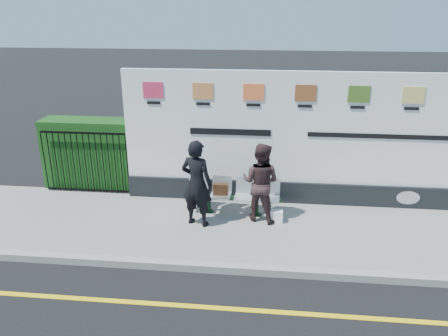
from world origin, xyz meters
name	(u,v)px	position (x,y,z in m)	size (l,w,h in m)	color
ground	(278,312)	(0.00, 0.00, 0.00)	(80.00, 80.00, 0.00)	black
pavement	(277,230)	(0.00, 2.50, 0.06)	(14.00, 3.00, 0.12)	gray
kerb	(278,271)	(0.00, 1.00, 0.07)	(14.00, 0.18, 0.14)	gray
yellow_line	(279,312)	(0.00, 0.00, 0.00)	(14.00, 0.10, 0.01)	yellow
billboard	(302,148)	(0.50, 3.85, 1.42)	(8.00, 0.30, 3.00)	black
hedge	(92,153)	(-4.58, 4.30, 0.97)	(2.35, 0.70, 1.70)	#164314
railing	(85,162)	(-4.58, 3.85, 0.89)	(2.05, 0.06, 1.54)	black
bench	(233,204)	(-0.97, 3.06, 0.34)	(2.02, 0.53, 0.43)	silver
woman_left	(197,183)	(-1.66, 2.50, 1.03)	(0.67, 0.44, 1.83)	black
woman_right	(260,182)	(-0.38, 2.86, 0.97)	(0.82, 0.64, 1.69)	#332121
handbag_brown	(221,189)	(-1.24, 3.07, 0.68)	(0.32, 0.14, 0.25)	#321C0E
carrier_bag_white	(276,216)	(-0.03, 2.74, 0.25)	(0.27, 0.16, 0.27)	white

